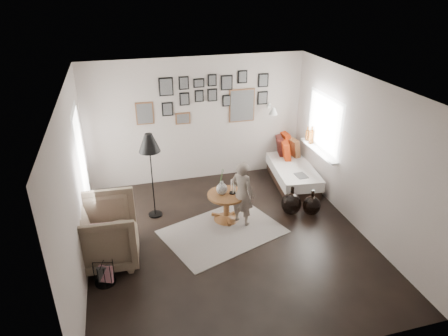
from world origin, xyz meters
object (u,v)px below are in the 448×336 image
object	(u,v)px
vase	(222,187)
magazine_basket	(104,273)
pedestal_table	(226,208)
floor_lamp	(149,146)
armchair	(101,232)
daybed	(290,168)
demijohn_large	(291,204)
demijohn_small	(311,205)
child	(242,193)

from	to	relation	value
vase	magazine_basket	size ratio (longest dim) A/B	1.36
pedestal_table	floor_lamp	size ratio (longest dim) A/B	0.42
armchair	magazine_basket	bearing A→B (deg)	-177.49
daybed	floor_lamp	bearing A→B (deg)	-160.63
armchair	magazine_basket	distance (m)	0.64
vase	demijohn_large	distance (m)	1.37
vase	magazine_basket	bearing A→B (deg)	-150.75
floor_lamp	demijohn_small	distance (m)	3.11
daybed	demijohn_small	bearing A→B (deg)	-90.47
armchair	demijohn_small	distance (m)	3.71
demijohn_small	daybed	bearing A→B (deg)	82.66
demijohn_small	child	xyz separation A→B (m)	(-1.32, 0.07, 0.41)
pedestal_table	magazine_basket	size ratio (longest dim) A/B	1.90
vase	demijohn_small	distance (m)	1.72
armchair	floor_lamp	world-z (taller)	floor_lamp
armchair	floor_lamp	size ratio (longest dim) A/B	0.68
armchair	vase	bearing A→B (deg)	-71.48
daybed	pedestal_table	bearing A→B (deg)	-139.57
pedestal_table	floor_lamp	distance (m)	1.74
vase	armchair	xyz separation A→B (m)	(-2.05, -0.59, -0.18)
daybed	demijohn_small	world-z (taller)	daybed
pedestal_table	child	distance (m)	0.46
daybed	vase	bearing A→B (deg)	-141.21
armchair	floor_lamp	xyz separation A→B (m)	(0.90, 1.07, 0.89)
demijohn_large	child	size ratio (longest dim) A/B	0.46
daybed	floor_lamp	xyz separation A→B (m)	(-2.96, -0.66, 1.11)
demijohn_large	armchair	bearing A→B (deg)	-172.29
floor_lamp	armchair	bearing A→B (deg)	-130.07
demijohn_large	child	xyz separation A→B (m)	(-0.97, -0.05, 0.38)
armchair	demijohn_large	world-z (taller)	armchair
floor_lamp	demijohn_large	size ratio (longest dim) A/B	2.88
armchair	child	size ratio (longest dim) A/B	0.91
pedestal_table	child	world-z (taller)	child
vase	demijohn_small	xyz separation A→B (m)	(1.63, -0.26, -0.49)
pedestal_table	floor_lamp	xyz separation A→B (m)	(-1.23, 0.49, 1.14)
demijohn_small	floor_lamp	bearing A→B (deg)	165.15
armchair	demijohn_small	bearing A→B (deg)	-82.55
vase	floor_lamp	distance (m)	1.43
daybed	armchair	distance (m)	4.23
pedestal_table	demijohn_large	xyz separation A→B (m)	(1.20, -0.12, -0.03)
daybed	magazine_basket	distance (m)	4.48
child	demijohn_large	bearing A→B (deg)	-128.54
demijohn_large	demijohn_small	distance (m)	0.37
daybed	armchair	bearing A→B (deg)	-149.05
demijohn_large	demijohn_small	size ratio (longest dim) A/B	1.10
floor_lamp	child	size ratio (longest dim) A/B	1.34
magazine_basket	child	xyz separation A→B (m)	(2.36, 0.95, 0.42)
demijohn_large	vase	bearing A→B (deg)	173.61
magazine_basket	child	distance (m)	2.58
pedestal_table	vase	xyz separation A→B (m)	(-0.08, 0.02, 0.43)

